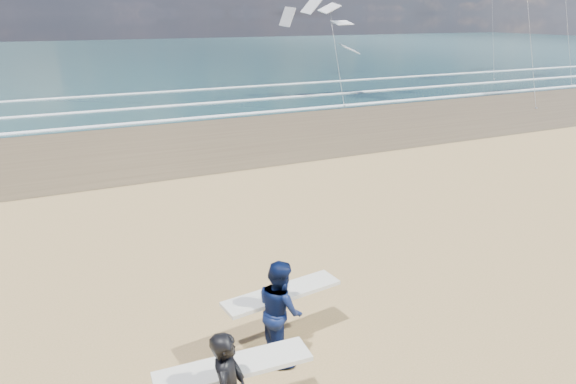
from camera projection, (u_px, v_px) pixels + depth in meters
wet_sand_strip at (461, 112)px, 31.46m from camera, size 220.00×12.00×0.01m
ocean at (205, 53)px, 77.53m from camera, size 220.00×100.00×0.02m
foam_breakers at (369, 90)px, 40.07m from camera, size 220.00×11.70×0.05m
surfer_far at (280, 309)px, 8.74m from camera, size 2.25×1.19×1.84m
kite_1 at (334, 37)px, 34.39m from camera, size 6.38×4.80×7.28m
kite_2 at (566, 2)px, 42.92m from camera, size 5.28×4.68×12.38m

